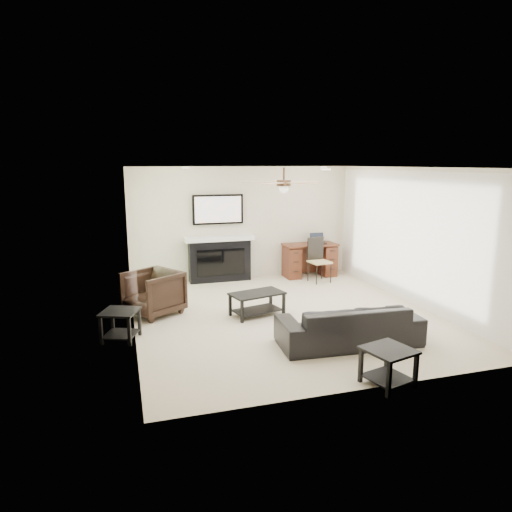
# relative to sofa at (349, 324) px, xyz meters

# --- Properties ---
(room_shell) EXTENTS (5.50, 5.54, 2.52)m
(room_shell) POSITION_rel_sofa_xyz_m (-0.26, 1.55, 1.39)
(room_shell) COLOR beige
(room_shell) RESTS_ON ground
(sofa) EXTENTS (2.08, 0.92, 0.59)m
(sofa) POSITION_rel_sofa_xyz_m (0.00, 0.00, 0.00)
(sofa) COLOR black
(sofa) RESTS_ON ground
(armchair) EXTENTS (1.15, 1.15, 0.77)m
(armchair) POSITION_rel_sofa_xyz_m (-2.60, 2.15, 0.09)
(armchair) COLOR black
(armchair) RESTS_ON ground
(coffee_table) EXTENTS (0.99, 0.70, 0.40)m
(coffee_table) POSITION_rel_sofa_xyz_m (-0.90, 1.60, -0.10)
(coffee_table) COLOR black
(coffee_table) RESTS_ON ground
(end_table_near) EXTENTS (0.63, 0.63, 0.45)m
(end_table_near) POSITION_rel_sofa_xyz_m (-0.15, -1.25, -0.07)
(end_table_near) COLOR black
(end_table_near) RESTS_ON ground
(end_table_left) EXTENTS (0.65, 0.65, 0.45)m
(end_table_left) POSITION_rel_sofa_xyz_m (-3.15, 1.10, -0.07)
(end_table_left) COLOR black
(end_table_left) RESTS_ON ground
(fireplace_unit) EXTENTS (1.52, 0.34, 1.91)m
(fireplace_unit) POSITION_rel_sofa_xyz_m (-1.02, 4.06, 0.66)
(fireplace_unit) COLOR black
(fireplace_unit) RESTS_ON ground
(desk) EXTENTS (1.22, 0.56, 0.76)m
(desk) POSITION_rel_sofa_xyz_m (1.05, 3.90, 0.08)
(desk) COLOR #3D200F
(desk) RESTS_ON ground
(desk_chair) EXTENTS (0.47, 0.49, 0.97)m
(desk_chair) POSITION_rel_sofa_xyz_m (1.05, 3.35, 0.19)
(desk_chair) COLOR black
(desk_chair) RESTS_ON ground
(laptop) EXTENTS (0.33, 0.24, 0.23)m
(laptop) POSITION_rel_sofa_xyz_m (1.25, 3.88, 0.58)
(laptop) COLOR black
(laptop) RESTS_ON desk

